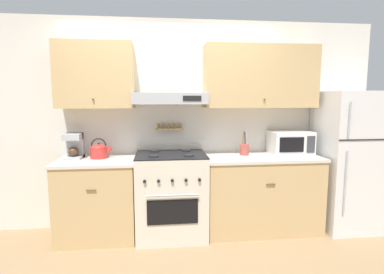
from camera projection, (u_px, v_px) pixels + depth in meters
name	position (u px, v px, depth m)	size (l,w,h in m)	color
ground_plane	(173.00, 246.00, 3.26)	(16.00, 16.00, 0.00)	#937551
wall_back	(179.00, 109.00, 3.68)	(5.20, 0.46, 2.55)	silver
counter_left	(98.00, 199.00, 3.43)	(0.88, 0.64, 0.91)	tan
counter_right	(261.00, 193.00, 3.64)	(1.38, 0.64, 0.91)	tan
stove_range	(171.00, 194.00, 3.49)	(0.80, 0.70, 1.03)	beige
refrigerator	(352.00, 160.00, 3.68)	(0.81, 0.69, 1.68)	white
tea_kettle	(99.00, 151.00, 3.46)	(0.25, 0.20, 0.23)	red
coffee_maker	(74.00, 146.00, 3.45)	(0.19, 0.23, 0.29)	#ADAFB5
microwave	(290.00, 143.00, 3.72)	(0.50, 0.35, 0.28)	white
utensil_crock	(244.00, 149.00, 3.65)	(0.11, 0.11, 0.29)	#B24C42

